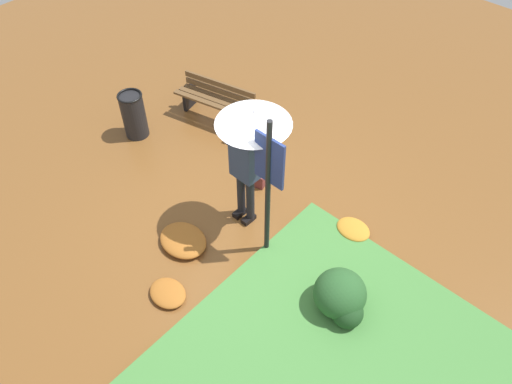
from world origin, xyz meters
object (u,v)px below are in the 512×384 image
at_px(person_with_umbrella, 250,140).
at_px(trash_bin, 134,115).
at_px(info_sign_post, 269,176).
at_px(park_bench, 215,102).
at_px(handbag, 256,179).

xyz_separation_m(person_with_umbrella, trash_bin, (-2.76, 0.08, -1.13)).
height_order(person_with_umbrella, trash_bin, person_with_umbrella).
xyz_separation_m(person_with_umbrella, info_sign_post, (0.54, -0.24, -0.11)).
bearing_deg(park_bench, trash_bin, -121.78).
bearing_deg(handbag, park_bench, 156.09).
bearing_deg(handbag, person_with_umbrella, -53.86).
relative_size(person_with_umbrella, info_sign_post, 0.89).
distance_m(handbag, park_bench, 1.78).
bearing_deg(person_with_umbrella, trash_bin, 178.30).
height_order(handbag, park_bench, park_bench).
height_order(person_with_umbrella, park_bench, person_with_umbrella).
bearing_deg(info_sign_post, park_bench, 149.26).
distance_m(person_with_umbrella, trash_bin, 2.99).
bearing_deg(trash_bin, info_sign_post, -5.60).
relative_size(handbag, trash_bin, 0.44).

